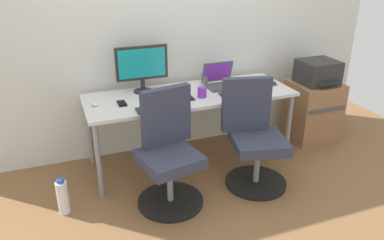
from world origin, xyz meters
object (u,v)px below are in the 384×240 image
(side_cabinet, at_px, (312,111))
(water_bottle_on_floor, at_px, (63,197))
(office_chair_left, at_px, (169,154))
(open_laptop, at_px, (221,80))
(office_chair_right, at_px, (254,139))
(printer, at_px, (318,72))
(coffee_mug, at_px, (202,92))
(desktop_monitor, at_px, (142,66))

(side_cabinet, relative_size, water_bottle_on_floor, 2.05)
(water_bottle_on_floor, bearing_deg, office_chair_left, -7.73)
(water_bottle_on_floor, height_order, open_laptop, open_laptop)
(office_chair_right, distance_m, open_laptop, 0.73)
(office_chair_right, distance_m, side_cabinet, 1.18)
(office_chair_left, height_order, office_chair_right, same)
(open_laptop, bearing_deg, printer, -5.21)
(water_bottle_on_floor, bearing_deg, side_cabinet, 9.44)
(coffee_mug, bearing_deg, office_chair_left, -137.38)
(coffee_mug, bearing_deg, desktop_monitor, 144.62)
(office_chair_right, xyz_separation_m, coffee_mug, (-0.32, 0.42, 0.33))
(open_laptop, distance_m, coffee_mug, 0.37)
(water_bottle_on_floor, distance_m, coffee_mug, 1.46)
(water_bottle_on_floor, height_order, coffee_mug, coffee_mug)
(coffee_mug, bearing_deg, open_laptop, 38.63)
(office_chair_left, xyz_separation_m, side_cabinet, (1.81, 0.55, -0.10))
(office_chair_right, relative_size, printer, 2.35)
(office_chair_left, xyz_separation_m, water_bottle_on_floor, (-0.84, 0.11, -0.28))
(office_chair_left, bearing_deg, side_cabinet, 17.02)
(office_chair_left, relative_size, open_laptop, 3.03)
(office_chair_left, xyz_separation_m, printer, (1.81, 0.55, 0.33))
(office_chair_left, distance_m, open_laptop, 1.04)
(open_laptop, bearing_deg, side_cabinet, -5.16)
(water_bottle_on_floor, bearing_deg, coffee_mug, 13.25)
(office_chair_left, height_order, desktop_monitor, desktop_monitor)
(office_chair_right, height_order, desktop_monitor, desktop_monitor)
(coffee_mug, bearing_deg, side_cabinet, 5.72)
(water_bottle_on_floor, distance_m, desktop_monitor, 1.32)
(printer, relative_size, coffee_mug, 4.35)
(water_bottle_on_floor, bearing_deg, open_laptop, 18.71)
(office_chair_left, distance_m, water_bottle_on_floor, 0.89)
(water_bottle_on_floor, relative_size, desktop_monitor, 0.65)
(office_chair_right, relative_size, coffee_mug, 10.22)
(desktop_monitor, bearing_deg, side_cabinet, -6.01)
(office_chair_left, height_order, open_laptop, office_chair_left)
(side_cabinet, distance_m, open_laptop, 1.15)
(side_cabinet, distance_m, water_bottle_on_floor, 2.69)
(water_bottle_on_floor, xyz_separation_m, coffee_mug, (1.29, 0.30, 0.60))
(side_cabinet, bearing_deg, water_bottle_on_floor, -170.56)
(side_cabinet, relative_size, coffee_mug, 6.92)
(office_chair_left, bearing_deg, office_chair_right, -0.02)
(office_chair_right, relative_size, open_laptop, 3.03)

